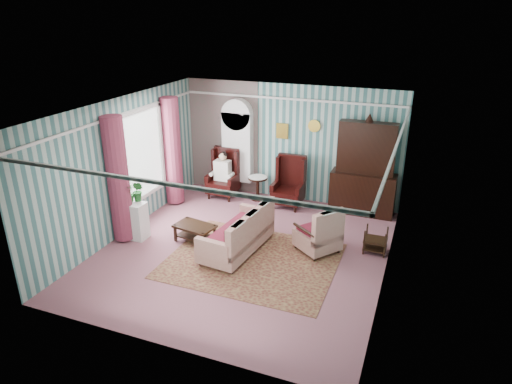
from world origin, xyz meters
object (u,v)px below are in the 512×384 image
at_px(dresser_hutch, 365,166).
at_px(wingback_left, 223,174).
at_px(floral_armchair, 318,230).
at_px(coffee_table, 195,233).
at_px(seated_woman, 223,175).
at_px(sofa, 237,230).
at_px(wingback_right, 288,183).
at_px(bookcase, 238,152).
at_px(plant_stand, 134,220).
at_px(round_side_table, 258,188).
at_px(nest_table, 376,240).

bearing_deg(dresser_hutch, wingback_left, -175.59).
bearing_deg(floral_armchair, coffee_table, 139.23).
bearing_deg(wingback_left, seated_woman, 0.00).
height_order(sofa, floral_armchair, sofa).
bearing_deg(wingback_left, wingback_right, 0.00).
distance_m(bookcase, wingback_right, 1.63).
bearing_deg(bookcase, coffee_table, -85.20).
bearing_deg(dresser_hutch, plant_stand, -144.92).
height_order(plant_stand, sofa, sofa).
relative_size(plant_stand, floral_armchair, 0.86).
distance_m(round_side_table, nest_table, 3.60).
bearing_deg(plant_stand, bookcase, 71.51).
distance_m(bookcase, coffee_table, 3.00).
relative_size(dresser_hutch, sofa, 1.27).
bearing_deg(nest_table, dresser_hutch, 107.39).
bearing_deg(dresser_hutch, coffee_table, -137.95).
bearing_deg(seated_woman, coffee_table, -78.71).
bearing_deg(round_side_table, seated_woman, -170.54).
xyz_separation_m(dresser_hutch, coffee_table, (-3.01, -2.72, -0.99)).
xyz_separation_m(wingback_left, nest_table, (4.07, -1.55, -0.35)).
xyz_separation_m(bookcase, coffee_table, (0.24, -2.84, -0.93)).
distance_m(wingback_left, wingback_right, 1.75).
height_order(seated_woman, coffee_table, seated_woman).
relative_size(seated_woman, round_side_table, 1.97).
height_order(bookcase, wingback_left, bookcase).
height_order(bookcase, round_side_table, bookcase).
bearing_deg(round_side_table, bookcase, 159.73).
relative_size(wingback_left, plant_stand, 1.56).
height_order(wingback_left, seated_woman, wingback_left).
bearing_deg(wingback_left, sofa, -59.64).
xyz_separation_m(plant_stand, coffee_table, (1.29, 0.30, -0.21)).
bearing_deg(wingback_right, sofa, -96.68).
height_order(dresser_hutch, seated_woman, dresser_hutch).
height_order(wingback_left, sofa, wingback_left).
xyz_separation_m(seated_woman, floral_armchair, (2.98, -1.92, -0.12)).
distance_m(sofa, coffee_table, 1.01).
xyz_separation_m(bookcase, wingback_left, (-0.25, -0.39, -0.50)).
distance_m(bookcase, sofa, 3.19).
bearing_deg(wingback_left, round_side_table, 9.46).
xyz_separation_m(seated_woman, nest_table, (4.07, -1.55, -0.32)).
bearing_deg(plant_stand, wingback_left, 73.78).
bearing_deg(bookcase, nest_table, -26.92).
xyz_separation_m(plant_stand, floral_armchair, (3.78, 0.83, 0.07)).
distance_m(dresser_hutch, sofa, 3.51).
bearing_deg(wingback_left, dresser_hutch, 4.41).
bearing_deg(bookcase, round_side_table, -20.27).
distance_m(bookcase, nest_table, 4.37).
height_order(bookcase, nest_table, bookcase).
distance_m(round_side_table, sofa, 2.70).
xyz_separation_m(nest_table, sofa, (-2.61, -0.94, 0.20)).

